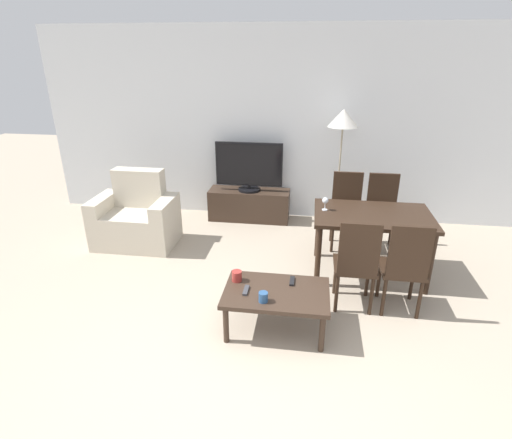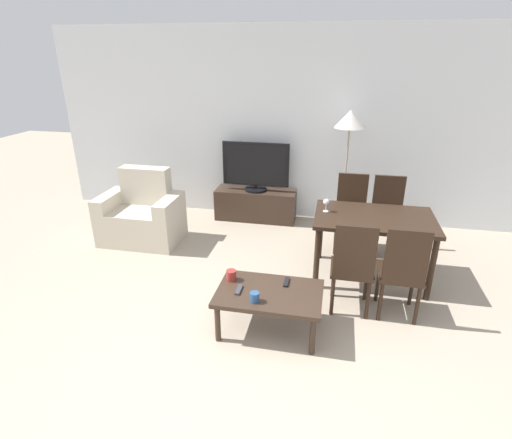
% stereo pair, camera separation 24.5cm
% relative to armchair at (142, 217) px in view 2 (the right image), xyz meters
% --- Properties ---
extents(ground_plane, '(18.00, 18.00, 0.00)m').
position_rel_armchair_xyz_m(ground_plane, '(1.73, -2.31, -0.33)').
color(ground_plane, tan).
extents(wall_back, '(6.98, 0.06, 2.70)m').
position_rel_armchair_xyz_m(wall_back, '(1.73, 1.27, 1.02)').
color(wall_back, silver).
rests_on(wall_back, ground_plane).
extents(armchair, '(1.01, 0.67, 0.95)m').
position_rel_armchair_xyz_m(armchair, '(0.00, 0.00, 0.00)').
color(armchair, beige).
rests_on(armchair, ground_plane).
extents(tv_stand, '(1.18, 0.39, 0.46)m').
position_rel_armchair_xyz_m(tv_stand, '(1.32, 1.01, -0.10)').
color(tv_stand, '#38281E').
rests_on(tv_stand, ground_plane).
extents(tv, '(0.97, 0.32, 0.71)m').
position_rel_armchair_xyz_m(tv, '(1.32, 1.01, 0.48)').
color(tv, black).
rests_on(tv, tv_stand).
extents(coffee_table, '(0.92, 0.60, 0.40)m').
position_rel_armchair_xyz_m(coffee_table, '(1.97, -1.52, 0.02)').
color(coffee_table, '#38281E').
rests_on(coffee_table, ground_plane).
extents(dining_table, '(1.25, 0.81, 0.73)m').
position_rel_armchair_xyz_m(dining_table, '(2.90, -0.38, 0.31)').
color(dining_table, black).
rests_on(dining_table, ground_plane).
extents(dining_chair_near, '(0.40, 0.40, 0.95)m').
position_rel_armchair_xyz_m(dining_chair_near, '(2.68, -1.10, 0.19)').
color(dining_chair_near, black).
rests_on(dining_chair_near, ground_plane).
extents(dining_chair_far, '(0.40, 0.40, 0.95)m').
position_rel_armchair_xyz_m(dining_chair_far, '(3.12, 0.34, 0.19)').
color(dining_chair_far, black).
rests_on(dining_chair_far, ground_plane).
extents(dining_chair_near_right, '(0.40, 0.40, 0.95)m').
position_rel_armchair_xyz_m(dining_chair_near_right, '(3.12, -1.10, 0.19)').
color(dining_chair_near_right, black).
rests_on(dining_chair_near_right, ground_plane).
extents(dining_chair_far_left, '(0.40, 0.40, 0.95)m').
position_rel_armchair_xyz_m(dining_chair_far_left, '(2.68, 0.34, 0.19)').
color(dining_chair_far_left, black).
rests_on(dining_chair_far_left, ground_plane).
extents(floor_lamp, '(0.39, 0.39, 1.66)m').
position_rel_armchair_xyz_m(floor_lamp, '(2.59, 0.86, 1.14)').
color(floor_lamp, gray).
rests_on(floor_lamp, ground_plane).
extents(remote_primary, '(0.04, 0.15, 0.02)m').
position_rel_armchair_xyz_m(remote_primary, '(1.70, -1.56, 0.08)').
color(remote_primary, '#38383D').
rests_on(remote_primary, coffee_table).
extents(remote_secondary, '(0.04, 0.15, 0.02)m').
position_rel_armchair_xyz_m(remote_secondary, '(2.09, -1.35, 0.08)').
color(remote_secondary, black).
rests_on(remote_secondary, coffee_table).
extents(cup_white_near, '(0.09, 0.09, 0.10)m').
position_rel_armchair_xyz_m(cup_white_near, '(1.59, -1.40, 0.11)').
color(cup_white_near, maroon).
rests_on(cup_white_near, coffee_table).
extents(cup_colored_far, '(0.08, 0.08, 0.09)m').
position_rel_armchair_xyz_m(cup_colored_far, '(1.87, -1.69, 0.11)').
color(cup_colored_far, navy).
rests_on(cup_colored_far, coffee_table).
extents(wine_glass_left, '(0.07, 0.07, 0.15)m').
position_rel_armchair_xyz_m(wine_glass_left, '(2.38, -0.35, 0.50)').
color(wine_glass_left, silver).
rests_on(wine_glass_left, dining_table).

